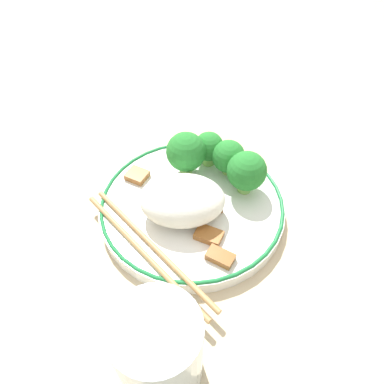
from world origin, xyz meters
name	(u,v)px	position (x,y,z in m)	size (l,w,h in m)	color
ground_plane	(192,211)	(0.00, 0.00, 0.00)	(3.00, 3.00, 0.00)	#C6B28E
plate	(192,206)	(0.00, 0.00, 0.01)	(0.24, 0.24, 0.02)	white
rice_mound	(183,200)	(-0.01, -0.02, 0.04)	(0.10, 0.08, 0.05)	white
broccoli_back_left	(247,172)	(0.07, 0.02, 0.05)	(0.05, 0.05, 0.06)	#7FB756
broccoli_back_center	(228,157)	(0.05, 0.05, 0.05)	(0.04, 0.04, 0.05)	#7FB756
broccoli_back_right	(209,147)	(0.03, 0.07, 0.05)	(0.04, 0.04, 0.05)	#7FB756
broccoli_mid_left	(186,152)	(-0.01, 0.06, 0.05)	(0.05, 0.05, 0.06)	#7FB756
meat_near_front	(220,257)	(0.03, -0.09, 0.02)	(0.04, 0.03, 0.01)	brown
meat_near_left	(137,175)	(-0.07, 0.05, 0.02)	(0.04, 0.03, 0.01)	#995B28
meat_near_right	(209,235)	(0.02, -0.06, 0.02)	(0.04, 0.03, 0.01)	#995B28
meat_near_back	(208,208)	(0.02, -0.01, 0.02)	(0.04, 0.02, 0.01)	brown
chopsticks	(148,249)	(-0.05, -0.07, 0.02)	(0.16, 0.18, 0.01)	#AD8451
drinking_glass	(159,350)	(-0.04, -0.20, 0.05)	(0.08, 0.08, 0.10)	silver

